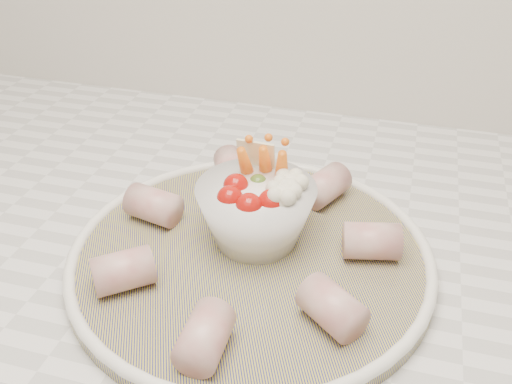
# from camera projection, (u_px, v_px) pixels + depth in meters

# --- Properties ---
(serving_platter) EXTENTS (0.49, 0.49, 0.02)m
(serving_platter) POSITION_uv_depth(u_px,v_px,m) (251.00, 255.00, 0.58)
(serving_platter) COLOR navy
(serving_platter) RESTS_ON kitchen_counter
(veggie_bowl) EXTENTS (0.12, 0.12, 0.10)m
(veggie_bowl) POSITION_uv_depth(u_px,v_px,m) (257.00, 210.00, 0.58)
(veggie_bowl) COLOR white
(veggie_bowl) RESTS_ON serving_platter
(cured_meat_rolls) EXTENTS (0.30, 0.32, 0.04)m
(cured_meat_rolls) POSITION_uv_depth(u_px,v_px,m) (249.00, 237.00, 0.57)
(cured_meat_rolls) COLOR #AE514F
(cured_meat_rolls) RESTS_ON serving_platter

